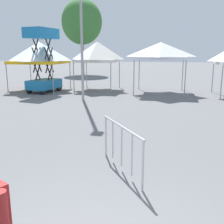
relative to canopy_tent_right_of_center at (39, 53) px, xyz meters
name	(u,v)px	position (x,y,z in m)	size (l,w,h in m)	color
canopy_tent_right_of_center	(39,53)	(0.00, 0.00, 0.00)	(3.50, 3.50, 3.37)	#9E9EA3
canopy_tent_far_right	(97,52)	(3.96, 1.00, 0.05)	(2.87, 2.87, 3.38)	#9E9EA3
canopy_tent_far_left	(161,51)	(8.41, 0.26, 0.10)	(3.23, 3.23, 3.28)	#9E9EA3
scissor_lift	(44,74)	(0.76, -1.04, -1.36)	(1.77, 2.51, 4.18)	black
light_pole_near_lift	(81,5)	(4.27, -3.41, 2.46)	(0.36, 0.36, 9.01)	#9E9EA3
tree_behind_tents_center	(82,22)	(-1.29, 13.72, 3.49)	(4.75, 4.75, 8.73)	brown
crowd_barrier_by_lift	(122,139)	(7.99, -12.01, -1.86)	(1.22, 1.76, 1.08)	#B7BABF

